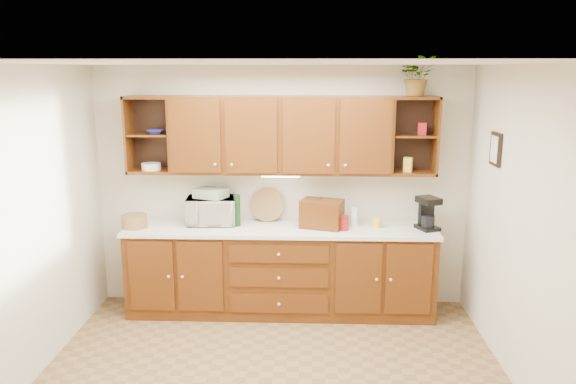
# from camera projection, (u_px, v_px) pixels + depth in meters

# --- Properties ---
(floor) EXTENTS (4.00, 4.00, 0.00)m
(floor) POSITION_uv_depth(u_px,v_px,m) (272.00, 384.00, 4.65)
(floor) COLOR olive
(floor) RESTS_ON ground
(ceiling) EXTENTS (4.00, 4.00, 0.00)m
(ceiling) POSITION_uv_depth(u_px,v_px,m) (270.00, 63.00, 4.09)
(ceiling) COLOR white
(ceiling) RESTS_ON back_wall
(back_wall) EXTENTS (4.00, 0.00, 4.00)m
(back_wall) POSITION_uv_depth(u_px,v_px,m) (282.00, 188.00, 6.08)
(back_wall) COLOR beige
(back_wall) RESTS_ON floor
(left_wall) EXTENTS (0.00, 3.50, 3.50)m
(left_wall) POSITION_uv_depth(u_px,v_px,m) (19.00, 231.00, 4.45)
(left_wall) COLOR beige
(left_wall) RESTS_ON floor
(right_wall) EXTENTS (0.00, 3.50, 3.50)m
(right_wall) POSITION_uv_depth(u_px,v_px,m) (531.00, 237.00, 4.30)
(right_wall) COLOR beige
(right_wall) RESTS_ON floor
(base_cabinets) EXTENTS (3.20, 0.60, 0.90)m
(base_cabinets) POSITION_uv_depth(u_px,v_px,m) (280.00, 271.00, 5.97)
(base_cabinets) COLOR #3C1D06
(base_cabinets) RESTS_ON floor
(countertop) EXTENTS (3.24, 0.64, 0.04)m
(countertop) POSITION_uv_depth(u_px,v_px,m) (280.00, 229.00, 5.86)
(countertop) COLOR silver
(countertop) RESTS_ON base_cabinets
(upper_cabinets) EXTENTS (3.20, 0.33, 0.80)m
(upper_cabinets) POSITION_uv_depth(u_px,v_px,m) (282.00, 135.00, 5.80)
(upper_cabinets) COLOR #3C1D06
(upper_cabinets) RESTS_ON back_wall
(undercabinet_light) EXTENTS (0.40, 0.05, 0.02)m
(undercabinet_light) POSITION_uv_depth(u_px,v_px,m) (281.00, 176.00, 5.84)
(undercabinet_light) COLOR white
(undercabinet_light) RESTS_ON upper_cabinets
(framed_picture) EXTENTS (0.03, 0.24, 0.30)m
(framed_picture) POSITION_uv_depth(u_px,v_px,m) (496.00, 149.00, 5.06)
(framed_picture) COLOR black
(framed_picture) RESTS_ON right_wall
(wicker_basket) EXTENTS (0.32, 0.32, 0.13)m
(wicker_basket) POSITION_uv_depth(u_px,v_px,m) (134.00, 221.00, 5.84)
(wicker_basket) COLOR olive
(wicker_basket) RESTS_ON countertop
(microwave) EXTENTS (0.54, 0.39, 0.29)m
(microwave) POSITION_uv_depth(u_px,v_px,m) (211.00, 211.00, 5.97)
(microwave) COLOR beige
(microwave) RESTS_ON countertop
(towel_stack) EXTENTS (0.38, 0.34, 0.09)m
(towel_stack) POSITION_uv_depth(u_px,v_px,m) (211.00, 193.00, 5.93)
(towel_stack) COLOR #CCC560
(towel_stack) RESTS_ON microwave
(wine_bottle) EXTENTS (0.08, 0.08, 0.33)m
(wine_bottle) POSITION_uv_depth(u_px,v_px,m) (237.00, 210.00, 5.88)
(wine_bottle) COLOR black
(wine_bottle) RESTS_ON countertop
(woven_tray) EXTENTS (0.37, 0.11, 0.37)m
(woven_tray) POSITION_uv_depth(u_px,v_px,m) (267.00, 220.00, 6.10)
(woven_tray) COLOR olive
(woven_tray) RESTS_ON countertop
(bread_box) EXTENTS (0.48, 0.38, 0.29)m
(bread_box) POSITION_uv_depth(u_px,v_px,m) (322.00, 214.00, 5.82)
(bread_box) COLOR #3C1D06
(bread_box) RESTS_ON countertop
(mug_tree) EXTENTS (0.27, 0.27, 0.30)m
(mug_tree) POSITION_uv_depth(u_px,v_px,m) (321.00, 222.00, 5.90)
(mug_tree) COLOR #3C1D06
(mug_tree) RESTS_ON countertop
(canister_red) EXTENTS (0.12, 0.12, 0.15)m
(canister_red) POSITION_uv_depth(u_px,v_px,m) (344.00, 223.00, 5.75)
(canister_red) COLOR maroon
(canister_red) RESTS_ON countertop
(canister_white) EXTENTS (0.10, 0.10, 0.20)m
(canister_white) POSITION_uv_depth(u_px,v_px,m) (354.00, 217.00, 5.89)
(canister_white) COLOR white
(canister_white) RESTS_ON countertop
(canister_yellow) EXTENTS (0.09, 0.09, 0.11)m
(canister_yellow) POSITION_uv_depth(u_px,v_px,m) (377.00, 222.00, 5.85)
(canister_yellow) COLOR gold
(canister_yellow) RESTS_ON countertop
(coffee_maker) EXTENTS (0.26, 0.29, 0.34)m
(coffee_maker) POSITION_uv_depth(u_px,v_px,m) (428.00, 214.00, 5.77)
(coffee_maker) COLOR black
(coffee_maker) RESTS_ON countertop
(bowl_stack) EXTENTS (0.20, 0.20, 0.04)m
(bowl_stack) POSITION_uv_depth(u_px,v_px,m) (155.00, 132.00, 5.81)
(bowl_stack) COLOR navy
(bowl_stack) RESTS_ON upper_cabinets
(plate_stack) EXTENTS (0.22, 0.22, 0.07)m
(plate_stack) POSITION_uv_depth(u_px,v_px,m) (151.00, 166.00, 5.90)
(plate_stack) COLOR white
(plate_stack) RESTS_ON upper_cabinets
(pantry_box_yellow) EXTENTS (0.10, 0.09, 0.15)m
(pantry_box_yellow) POSITION_uv_depth(u_px,v_px,m) (408.00, 165.00, 5.77)
(pantry_box_yellow) COLOR gold
(pantry_box_yellow) RESTS_ON upper_cabinets
(pantry_box_red) EXTENTS (0.09, 0.08, 0.13)m
(pantry_box_red) POSITION_uv_depth(u_px,v_px,m) (422.00, 129.00, 5.69)
(pantry_box_red) COLOR maroon
(pantry_box_red) RESTS_ON upper_cabinets
(potted_plant) EXTENTS (0.37, 0.32, 0.40)m
(potted_plant) POSITION_uv_depth(u_px,v_px,m) (418.00, 76.00, 5.57)
(potted_plant) COLOR #999999
(potted_plant) RESTS_ON upper_cabinets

